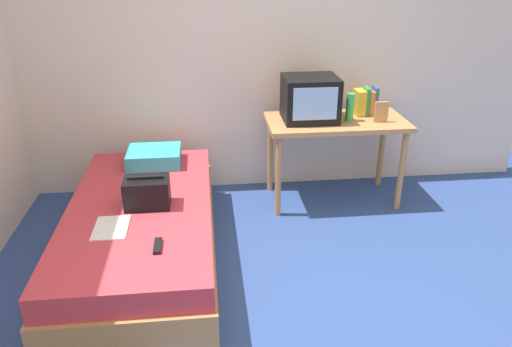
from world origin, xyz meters
TOP-DOWN VIEW (x-y plane):
  - ground_plane at (0.00, 0.00)m, footprint 8.00×8.00m
  - wall_back at (0.00, 2.00)m, footprint 5.20×0.10m
  - bed at (-0.88, 0.81)m, footprint 1.00×2.00m
  - desk at (0.69, 1.57)m, footprint 1.16×0.60m
  - tv at (0.46, 1.58)m, footprint 0.44×0.39m
  - water_bottle at (0.78, 1.52)m, footprint 0.07×0.07m
  - book_row at (0.96, 1.68)m, footprint 0.18×0.16m
  - picture_frame at (1.02, 1.46)m, footprint 0.11×0.02m
  - pillow at (-0.83, 1.51)m, footprint 0.43×0.36m
  - handbag at (-0.82, 0.78)m, footprint 0.30×0.20m
  - magazine at (-1.02, 0.50)m, footprint 0.21×0.29m
  - remote_dark at (-0.71, 0.25)m, footprint 0.04×0.16m

SIDE VIEW (x-z plane):
  - ground_plane at x=0.00m, z-range 0.00..0.00m
  - bed at x=-0.88m, z-range 0.00..0.43m
  - magazine at x=-1.02m, z-range 0.44..0.45m
  - remote_dark at x=-0.71m, z-range 0.44..0.46m
  - pillow at x=-0.83m, z-range 0.44..0.56m
  - handbag at x=-0.82m, z-range 0.43..0.65m
  - desk at x=0.69m, z-range 0.28..1.02m
  - picture_frame at x=1.02m, z-range 0.75..0.92m
  - book_row at x=0.96m, z-range 0.73..0.98m
  - water_bottle at x=0.78m, z-range 0.75..0.98m
  - tv at x=0.46m, z-range 0.75..1.11m
  - wall_back at x=0.00m, z-range 0.00..2.60m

